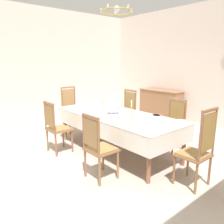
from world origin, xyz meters
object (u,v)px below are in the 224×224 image
object	(u,v)px
bowl_near_left	(181,121)
bowl_near_right	(157,116)
chair_head_east	(198,148)
chandelier	(117,11)
candlestick_west	(103,104)
sideboard	(160,104)
chair_north_b	(173,123)
spoon_secondary	(163,118)
chair_south_b	(98,146)
soup_tureen	(113,108)
spoon_primary	(189,124)
chair_north_a	(126,111)
chair_south_a	(56,126)
candlestick_east	(131,111)
bowl_far_left	(107,105)
chair_head_west	(71,109)
dining_table	(116,118)

from	to	relation	value
bowl_near_left	bowl_near_right	distance (m)	0.53
chair_head_east	chandelier	size ratio (longest dim) A/B	1.82
candlestick_west	sideboard	distance (m)	3.09
candlestick_west	chair_north_b	bearing A→B (deg)	41.21
bowl_near_right	spoon_secondary	size ratio (longest dim) A/B	1.07
chair_south_b	soup_tureen	bearing A→B (deg)	128.52
spoon_primary	sideboard	size ratio (longest dim) A/B	0.12
sideboard	chair_north_a	bearing A→B (deg)	103.54
chair_south_a	chair_north_b	world-z (taller)	chair_north_b
candlestick_east	bowl_far_left	distance (m)	1.27
bowl_near_right	bowl_near_left	bearing A→B (deg)	2.04
candlestick_west	spoon_secondary	distance (m)	1.32
candlestick_west	bowl_far_left	bearing A→B (deg)	131.53
candlestick_east	bowl_near_right	bearing A→B (deg)	57.50
candlestick_east	chair_south_b	bearing A→B (deg)	-75.28
chair_south_a	candlestick_west	size ratio (longest dim) A/B	3.09
chair_south_a	chandelier	distance (m)	2.47
bowl_near_right	chair_south_b	bearing A→B (deg)	-90.34
spoon_secondary	sideboard	bearing A→B (deg)	135.79
soup_tureen	candlestick_east	xyz separation A→B (m)	(0.52, 0.00, 0.02)
chair_south_b	sideboard	world-z (taller)	chair_south_b
candlestick_east	spoon_primary	world-z (taller)	candlestick_east
chair_north_b	spoon_secondary	distance (m)	0.59
candlestick_east	bowl_near_right	world-z (taller)	candlestick_east
bowl_near_left	sideboard	xyz separation A→B (m)	(-2.41, 2.52, -0.35)
chair_head_west	chair_head_east	distance (m)	3.57
spoon_secondary	bowl_far_left	bearing A→B (deg)	-171.30
dining_table	chair_south_a	distance (m)	1.21
chair_head_west	chair_head_east	world-z (taller)	chair_head_east
sideboard	candlestick_west	bearing A→B (deg)	104.51
chair_south_b	soup_tureen	size ratio (longest dim) A/B	3.63
chair_north_a	chair_head_east	world-z (taller)	chair_head_east
chair_south_b	spoon_primary	world-z (taller)	chair_south_b
chair_north_a	spoon_secondary	xyz separation A→B (m)	(1.53, -0.53, 0.21)
candlestick_west	bowl_near_left	distance (m)	1.70
chair_south_b	chair_head_east	bearing A→B (deg)	41.21
spoon_secondary	chair_head_west	bearing A→B (deg)	-163.22
dining_table	chair_south_b	bearing A→B (deg)	-54.91
candlestick_west	chair_south_b	bearing A→B (deg)	-41.20
chair_head_east	bowl_near_right	distance (m)	1.19
bowl_near_right	chandelier	bearing A→B (deg)	-149.08
candlestick_east	bowl_near_left	size ratio (longest dim) A/B	1.79
chair_north_a	spoon_primary	size ratio (longest dim) A/B	6.26
chair_head_east	sideboard	world-z (taller)	chair_head_east
dining_table	chair_south_a	bearing A→B (deg)	-126.37
chair_south_a	spoon_primary	bearing A→B (deg)	34.82
soup_tureen	spoon_secondary	size ratio (longest dim) A/B	1.64
soup_tureen	spoon_secondary	world-z (taller)	soup_tureen
candlestick_west	bowl_far_left	world-z (taller)	candlestick_west
chair_south_b	sideboard	size ratio (longest dim) A/B	0.73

